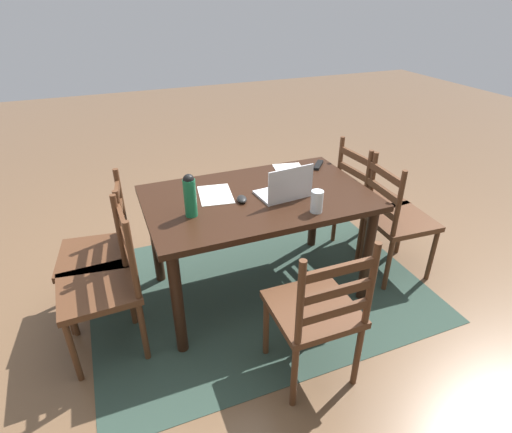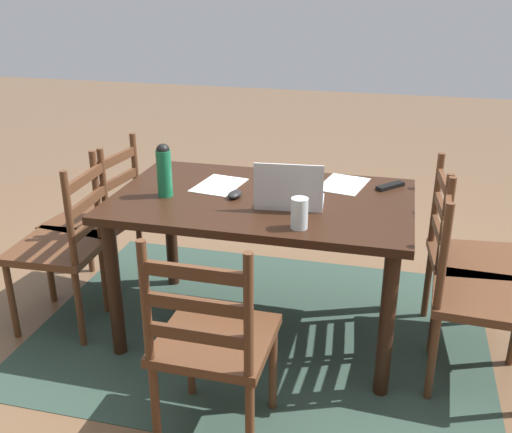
# 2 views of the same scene
# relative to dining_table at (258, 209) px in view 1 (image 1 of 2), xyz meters

# --- Properties ---
(ground_plane) EXTENTS (14.00, 14.00, 0.00)m
(ground_plane) POSITION_rel_dining_table_xyz_m (0.00, 0.00, -0.67)
(ground_plane) COLOR brown
(area_rug) EXTENTS (2.36, 1.73, 0.01)m
(area_rug) POSITION_rel_dining_table_xyz_m (0.00, 0.00, -0.66)
(area_rug) COLOR #2D4238
(area_rug) RESTS_ON ground
(dining_table) EXTENTS (1.46, 0.91, 0.77)m
(dining_table) POSITION_rel_dining_table_xyz_m (0.00, 0.00, 0.00)
(dining_table) COLOR black
(dining_table) RESTS_ON ground
(chair_right_near) EXTENTS (0.49, 0.49, 0.95)m
(chair_right_near) POSITION_rel_dining_table_xyz_m (1.02, -0.18, -0.20)
(chair_right_near) COLOR #56331E
(chair_right_near) RESTS_ON ground
(chair_left_far) EXTENTS (0.46, 0.46, 0.95)m
(chair_left_far) POSITION_rel_dining_table_xyz_m (-1.02, 0.18, -0.20)
(chair_left_far) COLOR #56331E
(chair_left_far) RESTS_ON ground
(chair_left_near) EXTENTS (0.48, 0.48, 0.95)m
(chair_left_near) POSITION_rel_dining_table_xyz_m (-1.02, -0.18, -0.20)
(chair_left_near) COLOR #56331E
(chair_left_near) RESTS_ON ground
(chair_right_far) EXTENTS (0.46, 0.46, 0.95)m
(chair_right_far) POSITION_rel_dining_table_xyz_m (1.02, 0.18, -0.20)
(chair_right_far) COLOR #56331E
(chair_right_far) RESTS_ON ground
(chair_far_head) EXTENTS (0.45, 0.45, 0.95)m
(chair_far_head) POSITION_rel_dining_table_xyz_m (0.00, 0.82, -0.20)
(chair_far_head) COLOR #56331E
(chair_far_head) RESTS_ON ground
(laptop) EXTENTS (0.34, 0.25, 0.23)m
(laptop) POSITION_rel_dining_table_xyz_m (-0.15, 0.09, 0.16)
(laptop) COLOR silver
(laptop) RESTS_ON dining_table
(water_bottle) EXTENTS (0.07, 0.07, 0.27)m
(water_bottle) POSITION_rel_dining_table_xyz_m (0.47, 0.10, 0.24)
(water_bottle) COLOR #197247
(water_bottle) RESTS_ON dining_table
(drinking_glass) EXTENTS (0.07, 0.07, 0.14)m
(drinking_glass) POSITION_rel_dining_table_xyz_m (-0.24, 0.33, 0.17)
(drinking_glass) COLOR silver
(drinking_glass) RESTS_ON dining_table
(computer_mouse) EXTENTS (0.08, 0.11, 0.03)m
(computer_mouse) POSITION_rel_dining_table_xyz_m (0.13, 0.04, 0.12)
(computer_mouse) COLOR black
(computer_mouse) RESTS_ON dining_table
(tv_remote) EXTENTS (0.15, 0.16, 0.02)m
(tv_remote) POSITION_rel_dining_table_xyz_m (-0.61, -0.29, 0.11)
(tv_remote) COLOR black
(tv_remote) RESTS_ON dining_table
(paper_stack_left) EXTENTS (0.27, 0.33, 0.00)m
(paper_stack_left) POSITION_rel_dining_table_xyz_m (-0.37, -0.28, 0.10)
(paper_stack_left) COLOR white
(paper_stack_left) RESTS_ON dining_table
(paper_stack_right) EXTENTS (0.25, 0.32, 0.00)m
(paper_stack_right) POSITION_rel_dining_table_xyz_m (0.26, -0.11, 0.10)
(paper_stack_right) COLOR white
(paper_stack_right) RESTS_ON dining_table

